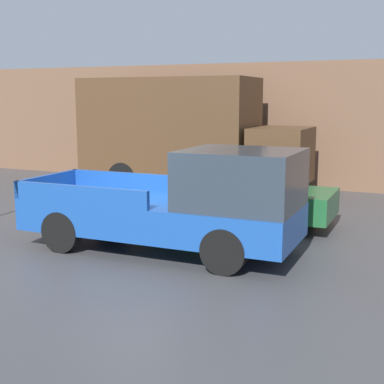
% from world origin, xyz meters
% --- Properties ---
extents(ground_plane, '(60.00, 60.00, 0.00)m').
position_xyz_m(ground_plane, '(0.00, 0.00, 0.00)').
color(ground_plane, '#3D3D3F').
extents(building_wall, '(28.00, 0.15, 4.24)m').
position_xyz_m(building_wall, '(0.00, 8.81, 2.12)').
color(building_wall, brown).
rests_on(building_wall, ground).
extents(pickup_truck, '(5.54, 2.07, 2.09)m').
position_xyz_m(pickup_truck, '(0.83, 0.10, 0.99)').
color(pickup_truck, '#194799').
rests_on(pickup_truck, ground).
extents(car, '(4.47, 1.83, 1.57)m').
position_xyz_m(car, '(1.06, 3.01, 0.79)').
color(car, '#1E592D').
rests_on(car, ground).
extents(delivery_truck, '(7.40, 2.41, 3.67)m').
position_xyz_m(delivery_truck, '(-2.19, 6.63, 1.94)').
color(delivery_truck, '#4C331E').
rests_on(delivery_truck, ground).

